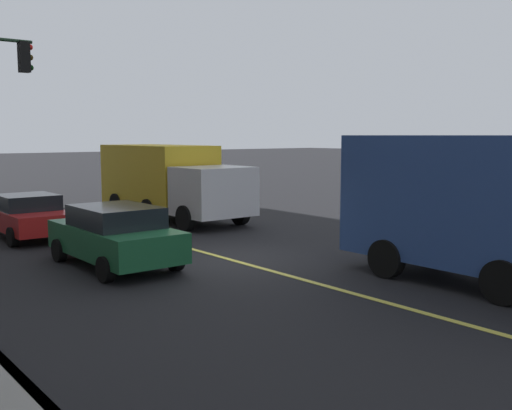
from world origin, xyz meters
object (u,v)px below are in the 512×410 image
object	(u,v)px
car_green	(115,235)
truck_blue	(508,210)
truck_yellow	(169,179)
car_red	(28,216)

from	to	relation	value
car_green	truck_blue	xyz separation A→B (m)	(-7.40, -5.43, 0.94)
truck_blue	truck_yellow	world-z (taller)	truck_blue
car_red	truck_yellow	xyz separation A→B (m)	(1.01, -5.86, 0.84)
car_red	truck_yellow	size ratio (longest dim) A/B	0.53
car_red	truck_blue	distance (m)	14.31
truck_blue	truck_yellow	size ratio (longest dim) A/B	1.05
car_green	truck_blue	distance (m)	9.22
car_green	truck_yellow	world-z (taller)	truck_yellow
car_green	truck_blue	world-z (taller)	truck_blue
car_red	car_green	bearing A→B (deg)	-176.45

